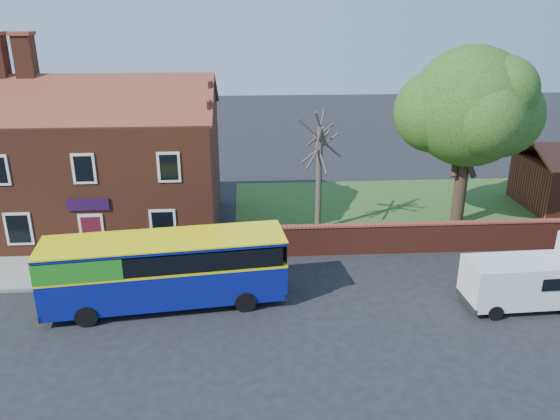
{
  "coord_description": "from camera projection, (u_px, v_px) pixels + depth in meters",
  "views": [
    {
      "loc": [
        0.7,
        -17.97,
        11.83
      ],
      "look_at": [
        2.18,
        5.0,
        3.21
      ],
      "focal_mm": 35.0,
      "sensor_mm": 36.0,
      "label": 1
    }
  ],
  "objects": [
    {
      "name": "van_near",
      "position": [
        524.0,
        281.0,
        22.52
      ],
      "size": [
        4.86,
        2.15,
        2.11
      ],
      "rotation": [
        0.0,
        0.0,
        0.04
      ],
      "color": "white",
      "rests_on": "ground"
    },
    {
      "name": "ground",
      "position": [
        232.0,
        335.0,
        20.9
      ],
      "size": [
        120.0,
        120.0,
        0.0
      ],
      "primitive_type": "plane",
      "color": "black",
      "rests_on": "ground"
    },
    {
      "name": "shop_building",
      "position": [
        106.0,
        169.0,
        30.02
      ],
      "size": [
        12.3,
        8.13,
        10.5
      ],
      "color": "brown",
      "rests_on": "ground"
    },
    {
      "name": "pavement",
      "position": [
        86.0,
        271.0,
        25.83
      ],
      "size": [
        18.0,
        3.5,
        0.12
      ],
      "primitive_type": "cube",
      "color": "gray",
      "rests_on": "ground"
    },
    {
      "name": "grass_strip",
      "position": [
        446.0,
        209.0,
        33.82
      ],
      "size": [
        26.0,
        12.0,
        0.04
      ],
      "primitive_type": "cube",
      "color": "#426B28",
      "rests_on": "ground"
    },
    {
      "name": "bus",
      "position": [
        158.0,
        268.0,
        22.46
      ],
      "size": [
        10.06,
        3.62,
        3.0
      ],
      "rotation": [
        0.0,
        0.0,
        0.12
      ],
      "color": "navy",
      "rests_on": "ground"
    },
    {
      "name": "large_tree",
      "position": [
        470.0,
        110.0,
        29.6
      ],
      "size": [
        8.2,
        6.49,
        10.0
      ],
      "color": "black",
      "rests_on": "ground"
    },
    {
      "name": "kerb",
      "position": [
        75.0,
        289.0,
        24.19
      ],
      "size": [
        18.0,
        0.15,
        0.14
      ],
      "primitive_type": "cube",
      "color": "slate",
      "rests_on": "ground"
    },
    {
      "name": "bare_tree",
      "position": [
        319.0,
        174.0,
        29.69
      ],
      "size": [
        2.39,
        2.85,
        6.38
      ],
      "color": "#4C4238",
      "rests_on": "ground"
    },
    {
      "name": "boundary_wall",
      "position": [
        488.0,
        235.0,
        27.94
      ],
      "size": [
        22.0,
        0.38,
        1.6
      ],
      "color": "maroon",
      "rests_on": "ground"
    }
  ]
}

